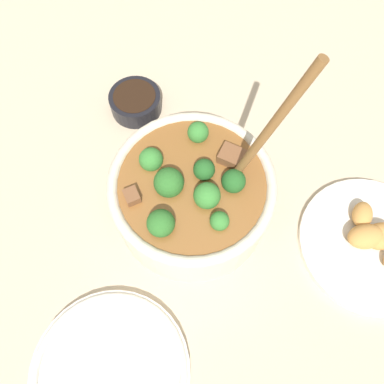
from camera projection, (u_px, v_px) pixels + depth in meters
The scene contains 5 objects.
ground_plane at pixel (192, 209), 0.62m from camera, with size 4.00×4.00×0.00m, color #C6B293.
stew_bowl at pixel (192, 194), 0.57m from camera, with size 0.24×0.25×0.32m.
condiment_bowl at pixel (135, 102), 0.69m from camera, with size 0.09×0.09×0.04m.
empty_plate at pixel (110, 372), 0.51m from camera, with size 0.22×0.22×0.02m.
food_plate at pixel (372, 242), 0.59m from camera, with size 0.22×0.22×0.05m.
Camera 1 is at (0.23, 0.01, 0.58)m, focal length 35.00 mm.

